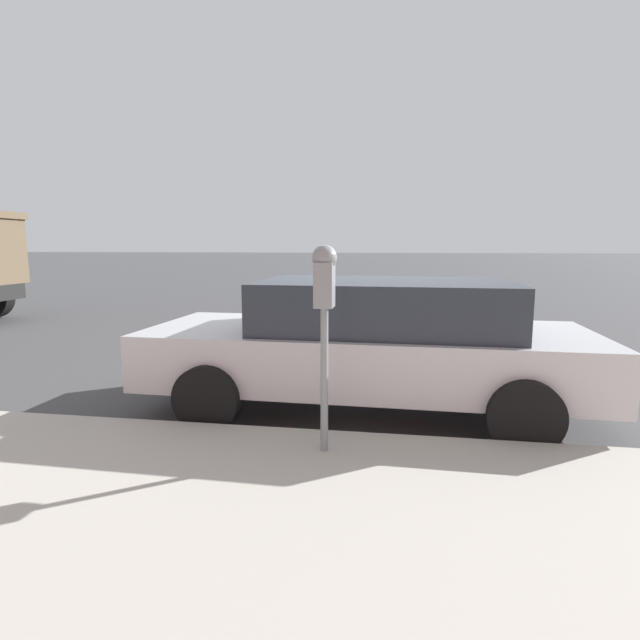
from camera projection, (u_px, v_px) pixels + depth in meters
The scene contains 3 objects.
ground_plane at pixel (383, 381), 6.47m from camera, with size 220.00×220.00×0.00m, color #424244.
parking_meter at pixel (324, 295), 3.76m from camera, with size 0.21×0.19×1.61m.
car_silver at pixel (372, 342), 5.25m from camera, with size 2.08×4.60×1.39m.
Camera 1 is at (-6.33, -0.18, 1.75)m, focal length 28.00 mm.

